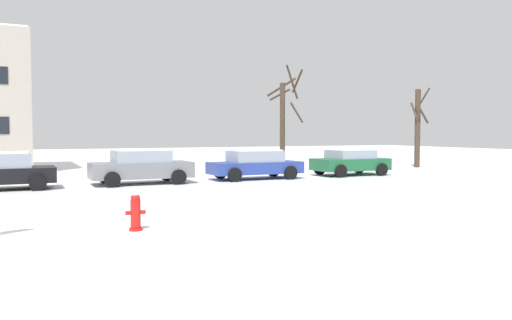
% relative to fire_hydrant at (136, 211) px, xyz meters
% --- Properties ---
extents(ground_plane, '(120.00, 120.00, 0.00)m').
position_rel_fire_hydrant_xyz_m(ground_plane, '(-2.66, 1.43, -0.43)').
color(ground_plane, white).
extents(road_surface, '(80.00, 8.95, 0.00)m').
position_rel_fire_hydrant_xyz_m(road_surface, '(-2.66, 4.90, -0.43)').
color(road_surface, silver).
rests_on(road_surface, ground).
extents(fire_hydrant, '(0.44, 0.30, 0.86)m').
position_rel_fire_hydrant_xyz_m(fire_hydrant, '(0.00, 0.00, 0.00)').
color(fire_hydrant, red).
rests_on(fire_hydrant, ground).
extents(parked_car_black, '(3.92, 2.07, 1.46)m').
position_rel_fire_hydrant_xyz_m(parked_car_black, '(-3.02, 10.35, 0.31)').
color(parked_car_black, black).
rests_on(parked_car_black, ground).
extents(parked_car_gray, '(4.24, 2.16, 1.50)m').
position_rel_fire_hydrant_xyz_m(parked_car_gray, '(2.37, 10.43, 0.33)').
color(parked_car_gray, slate).
rests_on(parked_car_gray, ground).
extents(parked_car_blue, '(4.40, 2.01, 1.41)m').
position_rel_fire_hydrant_xyz_m(parked_car_blue, '(7.76, 10.43, 0.28)').
color(parked_car_blue, '#283D93').
rests_on(parked_car_blue, ground).
extents(parked_car_green, '(3.88, 2.14, 1.36)m').
position_rel_fire_hydrant_xyz_m(parked_car_green, '(13.15, 10.37, 0.27)').
color(parked_car_green, '#1E6038').
rests_on(parked_car_green, ground).
extents(tree_far_right, '(1.72, 2.37, 5.85)m').
position_rel_fire_hydrant_xyz_m(tree_far_right, '(11.03, 13.69, 2.52)').
color(tree_far_right, '#423326').
rests_on(tree_far_right, ground).
extents(tree_far_left, '(0.99, 1.09, 5.03)m').
position_rel_fire_hydrant_xyz_m(tree_far_left, '(20.57, 13.59, 2.14)').
color(tree_far_left, '#423326').
rests_on(tree_far_left, ground).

